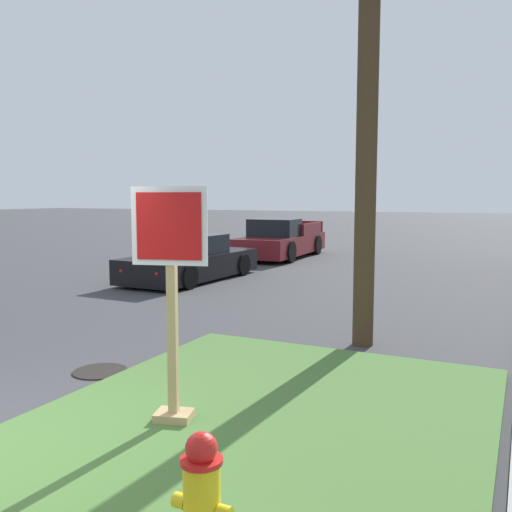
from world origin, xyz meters
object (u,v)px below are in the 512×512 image
parked_sedan_black (189,260)px  manhole_cover (100,371)px  fire_hydrant (202,508)px  utility_pole (369,46)px  stop_sign (172,307)px  pickup_truck_maroon (281,241)px

parked_sedan_black → manhole_cover: bearing=-65.6°
fire_hydrant → utility_pole: 6.98m
stop_sign → pickup_truck_maroon: bearing=109.5°
fire_hydrant → stop_sign: stop_sign is taller
manhole_cover → stop_sign: bearing=-29.3°
fire_hydrant → manhole_cover: size_ratio=1.23×
fire_hydrant → stop_sign: bearing=128.6°
parked_sedan_black → utility_pole: 8.56m
utility_pole → pickup_truck_maroon: bearing=119.3°
parked_sedan_black → fire_hydrant: bearing=-56.9°
pickup_truck_maroon → utility_pole: (6.08, -10.83, 3.88)m
fire_hydrant → manhole_cover: bearing=139.3°
stop_sign → fire_hydrant: bearing=-51.4°
manhole_cover → fire_hydrant: bearing=-40.7°
utility_pole → parked_sedan_black: bearing=143.3°
parked_sedan_black → stop_sign: bearing=-58.2°
stop_sign → pickup_truck_maroon: 15.62m
stop_sign → utility_pole: utility_pole is taller
utility_pole → manhole_cover: bearing=-134.2°
fire_hydrant → stop_sign: size_ratio=0.37×
manhole_cover → utility_pole: (2.75, 2.82, 4.49)m
manhole_cover → utility_pole: 5.97m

